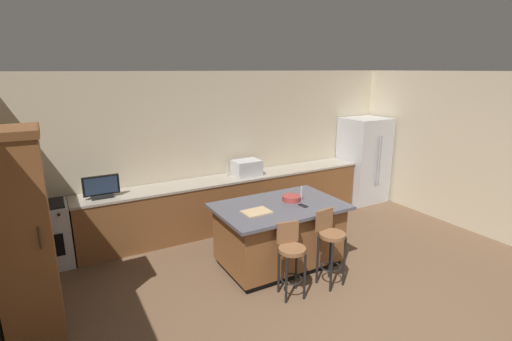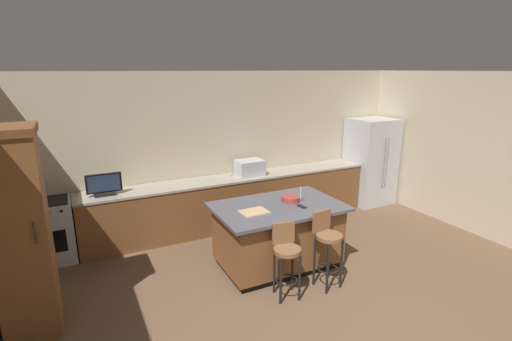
# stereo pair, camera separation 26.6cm
# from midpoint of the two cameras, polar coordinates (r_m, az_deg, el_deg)

# --- Properties ---
(wall_back) EXTENTS (7.51, 0.12, 2.74)m
(wall_back) POSITION_cam_midpoint_polar(r_m,az_deg,el_deg) (6.96, -5.62, 3.40)
(wall_back) COLOR beige
(wall_back) RESTS_ON ground_plane
(wall_right) EXTENTS (0.12, 4.47, 2.74)m
(wall_right) POSITION_cam_midpoint_polar(r_m,az_deg,el_deg) (7.69, 26.40, 3.00)
(wall_right) COLOR beige
(wall_right) RESTS_ON ground_plane
(counter_back) EXTENTS (5.26, 0.62, 0.92)m
(counter_back) POSITION_cam_midpoint_polar(r_m,az_deg,el_deg) (6.84, -4.73, -4.72)
(counter_back) COLOR brown
(counter_back) RESTS_ON ground_plane
(kitchen_island) EXTENTS (1.80, 1.16, 0.92)m
(kitchen_island) POSITION_cam_midpoint_polar(r_m,az_deg,el_deg) (5.50, 2.12, -9.64)
(kitchen_island) COLOR black
(kitchen_island) RESTS_ON ground_plane
(refrigerator) EXTENTS (0.88, 0.82, 1.79)m
(refrigerator) POSITION_cam_midpoint_polar(r_m,az_deg,el_deg) (8.35, 15.05, 1.57)
(refrigerator) COLOR #B7BABF
(refrigerator) RESTS_ON ground_plane
(range_oven) EXTENTS (0.73, 0.63, 0.94)m
(range_oven) POSITION_cam_midpoint_polar(r_m,az_deg,el_deg) (6.31, -30.62, -8.56)
(range_oven) COLOR #B7BABF
(range_oven) RESTS_ON ground_plane
(cabinet_tower) EXTENTS (0.57, 0.65, 2.25)m
(cabinet_tower) POSITION_cam_midpoint_polar(r_m,az_deg,el_deg) (4.54, -33.29, -8.25)
(cabinet_tower) COLOR brown
(cabinet_tower) RESTS_ON ground_plane
(microwave) EXTENTS (0.48, 0.36, 0.27)m
(microwave) POSITION_cam_midpoint_polar(r_m,az_deg,el_deg) (6.79, -2.53, 0.42)
(microwave) COLOR #B7BABF
(microwave) RESTS_ON counter_back
(tv_monitor) EXTENTS (0.51, 0.16, 0.34)m
(tv_monitor) POSITION_cam_midpoint_polar(r_m,az_deg,el_deg) (6.08, -23.51, -2.43)
(tv_monitor) COLOR black
(tv_monitor) RESTS_ON counter_back
(sink_faucet_back) EXTENTS (0.02, 0.02, 0.24)m
(sink_faucet_back) POSITION_cam_midpoint_polar(r_m,az_deg,el_deg) (6.74, -5.51, 0.11)
(sink_faucet_back) COLOR #B2B2B7
(sink_faucet_back) RESTS_ON counter_back
(sink_faucet_island) EXTENTS (0.02, 0.02, 0.22)m
(sink_faucet_island) POSITION_cam_midpoint_polar(r_m,az_deg,el_deg) (5.48, 5.47, -3.49)
(sink_faucet_island) COLOR #B2B2B7
(sink_faucet_island) RESTS_ON kitchen_island
(bar_stool_left) EXTENTS (0.34, 0.36, 0.94)m
(bar_stool_left) POSITION_cam_midpoint_polar(r_m,az_deg,el_deg) (4.78, 3.67, -12.51)
(bar_stool_left) COLOR brown
(bar_stool_left) RESTS_ON ground_plane
(bar_stool_right) EXTENTS (0.34, 0.36, 1.01)m
(bar_stool_right) POSITION_cam_midpoint_polar(r_m,az_deg,el_deg) (5.05, 9.63, -10.46)
(bar_stool_right) COLOR brown
(bar_stool_right) RESTS_ON ground_plane
(fruit_bowl) EXTENTS (0.27, 0.27, 0.08)m
(fruit_bowl) POSITION_cam_midpoint_polar(r_m,az_deg,el_deg) (5.50, 4.00, -4.21)
(fruit_bowl) COLOR #993833
(fruit_bowl) RESTS_ON kitchen_island
(cell_phone) EXTENTS (0.09, 0.16, 0.01)m
(cell_phone) POSITION_cam_midpoint_polar(r_m,az_deg,el_deg) (5.32, 5.73, -5.32)
(cell_phone) COLOR black
(cell_phone) RESTS_ON kitchen_island
(cutting_board) EXTENTS (0.37, 0.29, 0.02)m
(cutting_board) POSITION_cam_midpoint_polar(r_m,az_deg,el_deg) (5.05, -1.42, -6.29)
(cutting_board) COLOR tan
(cutting_board) RESTS_ON kitchen_island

